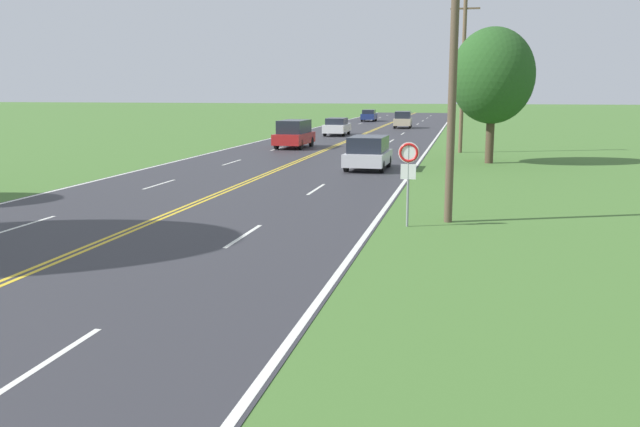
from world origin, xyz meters
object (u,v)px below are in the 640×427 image
car_silver_van_nearest (368,152)px  car_red_suv_approaching (294,134)px  car_white_sedan_mid_near (337,126)px  car_dark_blue_sedan_receding (369,115)px  car_champagne_hatchback_mid_far (403,119)px  tree_left_verge (493,76)px  traffic_sign (408,163)px

car_silver_van_nearest → car_red_suv_approaching: 13.48m
car_red_suv_approaching → car_white_sedan_mid_near: bearing=0.4°
car_dark_blue_sedan_receding → car_silver_van_nearest: bearing=-173.7°
car_white_sedan_mid_near → car_dark_blue_sedan_receding: (-1.19, 27.69, -0.03)m
car_dark_blue_sedan_receding → car_champagne_hatchback_mid_far: bearing=-160.9°
tree_left_verge → car_silver_van_nearest: (-6.01, -4.40, -3.80)m
car_white_sedan_mid_near → car_dark_blue_sedan_receding: size_ratio=1.07×
car_champagne_hatchback_mid_far → car_dark_blue_sedan_receding: bearing=-161.1°
traffic_sign → tree_left_verge: (2.79, 18.48, 2.81)m
car_red_suv_approaching → car_champagne_hatchback_mid_far: car_red_suv_approaching is taller
car_red_suv_approaching → car_dark_blue_sedan_receding: car_red_suv_approaching is taller
car_champagne_hatchback_mid_far → car_dark_blue_sedan_receding: 15.92m
car_silver_van_nearest → car_red_suv_approaching: size_ratio=0.91×
car_red_suv_approaching → car_white_sedan_mid_near: 13.50m
traffic_sign → tree_left_verge: bearing=81.4°
car_silver_van_nearest → traffic_sign: bearing=13.8°
car_silver_van_nearest → car_champagne_hatchback_mid_far: (-1.91, 37.96, 0.05)m
car_champagne_hatchback_mid_far → car_dark_blue_sedan_receding: car_champagne_hatchback_mid_far is taller
traffic_sign → car_champagne_hatchback_mid_far: (-5.13, 52.05, -0.94)m
car_red_suv_approaching → car_champagne_hatchback_mid_far: bearing=-8.6°
car_silver_van_nearest → car_white_sedan_mid_near: size_ratio=0.86×
tree_left_verge → traffic_sign: bearing=-98.6°
car_red_suv_approaching → car_dark_blue_sedan_receding: (-0.81, 41.19, -0.23)m
car_champagne_hatchback_mid_far → car_red_suv_approaching: bearing=-12.8°
car_red_suv_approaching → car_dark_blue_sedan_receding: size_ratio=1.01×
car_white_sedan_mid_near → car_silver_van_nearest: bearing=-167.1°
traffic_sign → car_red_suv_approaching: bearing=111.4°
car_silver_van_nearest → car_dark_blue_sedan_receding: size_ratio=0.92×
tree_left_verge → car_champagne_hatchback_mid_far: (-7.92, 33.56, -3.76)m
car_champagne_hatchback_mid_far → car_silver_van_nearest: bearing=0.6°
car_red_suv_approaching → car_white_sedan_mid_near: car_red_suv_approaching is taller
traffic_sign → car_white_sedan_mid_near: traffic_sign is taller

